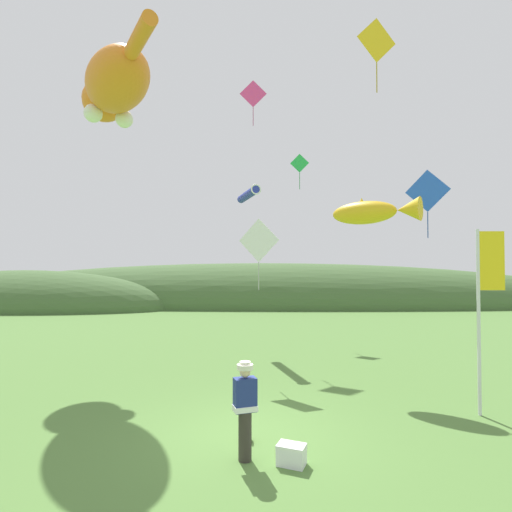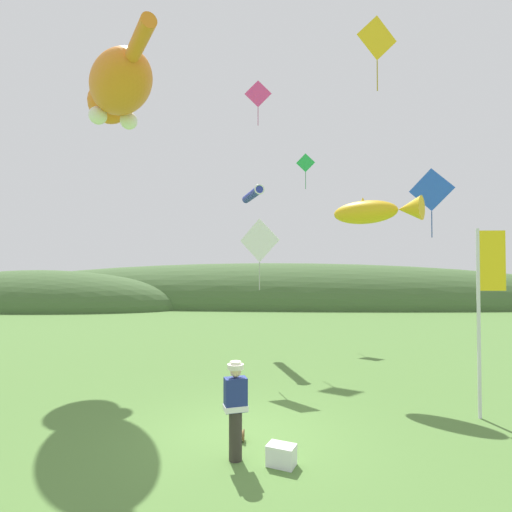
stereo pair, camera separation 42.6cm
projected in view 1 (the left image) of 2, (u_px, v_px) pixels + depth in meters
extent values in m
plane|color=#517A38|center=(251.00, 437.00, 8.18)|extent=(120.00, 120.00, 0.00)
ellipsoid|color=#426033|center=(262.00, 305.00, 35.84)|extent=(62.80, 10.30, 7.53)
ellipsoid|color=#426033|center=(25.00, 309.00, 32.58)|extent=(24.82, 8.56, 6.34)
cylinder|color=#332D28|center=(245.00, 436.00, 7.21)|extent=(0.24, 0.24, 0.88)
cube|color=navy|center=(245.00, 395.00, 7.23)|extent=(0.46, 0.36, 0.60)
cube|color=white|center=(245.00, 408.00, 7.22)|extent=(0.48, 0.39, 0.10)
sphere|color=beige|center=(245.00, 372.00, 7.24)|extent=(0.20, 0.20, 0.20)
cylinder|color=silver|center=(245.00, 367.00, 7.24)|extent=(0.30, 0.30, 0.09)
cylinder|color=silver|center=(245.00, 363.00, 7.24)|extent=(0.20, 0.20, 0.07)
cylinder|color=olive|center=(248.00, 435.00, 7.97)|extent=(0.11, 0.18, 0.18)
cylinder|color=brown|center=(246.00, 435.00, 7.97)|extent=(0.02, 0.24, 0.24)
cylinder|color=brown|center=(251.00, 435.00, 7.97)|extent=(0.02, 0.24, 0.24)
cube|color=white|center=(291.00, 456.00, 7.03)|extent=(0.56, 0.47, 0.30)
cube|color=white|center=(291.00, 446.00, 7.04)|extent=(0.57, 0.48, 0.06)
cylinder|color=silver|center=(479.00, 322.00, 9.42)|extent=(0.08, 0.08, 4.39)
cube|color=yellow|center=(492.00, 261.00, 9.45)|extent=(0.60, 0.03, 1.40)
ellipsoid|color=orange|center=(117.00, 81.00, 14.16)|extent=(3.89, 4.47, 1.89)
ellipsoid|color=white|center=(116.00, 93.00, 14.32)|extent=(2.35, 2.79, 1.04)
sphere|color=orange|center=(104.00, 100.00, 16.27)|extent=(1.70, 1.70, 1.70)
cone|color=#522A0A|center=(92.00, 83.00, 16.04)|extent=(0.84, 0.84, 0.57)
cone|color=#522A0A|center=(116.00, 88.00, 16.53)|extent=(0.84, 0.84, 0.57)
sphere|color=white|center=(93.00, 113.00, 15.04)|extent=(0.68, 0.68, 0.68)
sphere|color=white|center=(124.00, 119.00, 15.63)|extent=(0.68, 0.68, 0.68)
cylinder|color=orange|center=(140.00, 37.00, 11.57)|extent=(1.50, 2.00, 0.45)
ellipsoid|color=gold|center=(364.00, 213.00, 12.43)|extent=(2.12, 1.75, 0.72)
cone|color=gold|center=(409.00, 209.00, 11.66)|extent=(0.94, 0.96, 0.72)
cone|color=gold|center=(362.00, 203.00, 12.47)|extent=(0.46, 0.46, 0.33)
sphere|color=black|center=(346.00, 213.00, 13.01)|extent=(0.17, 0.17, 0.17)
cylinder|color=#2633A5|center=(248.00, 195.00, 17.72)|extent=(1.12, 2.61, 0.36)
torus|color=white|center=(256.00, 189.00, 16.46)|extent=(0.44, 0.19, 0.44)
cube|color=blue|center=(427.00, 191.00, 13.78)|extent=(1.29, 0.73, 1.47)
cylinder|color=black|center=(427.00, 191.00, 13.79)|extent=(0.87, 0.50, 0.02)
cube|color=#1A3E97|center=(428.00, 225.00, 13.75)|extent=(0.03, 0.02, 0.90)
cube|color=#E53F8C|center=(253.00, 94.00, 19.23)|extent=(1.31, 0.05, 1.31)
cylinder|color=black|center=(253.00, 94.00, 19.24)|extent=(0.88, 0.04, 0.02)
cube|color=#A02C62|center=(253.00, 116.00, 19.20)|extent=(0.03, 0.01, 0.90)
cube|color=green|center=(300.00, 163.00, 21.29)|extent=(1.00, 0.11, 1.01)
cylinder|color=black|center=(300.00, 163.00, 21.30)|extent=(0.67, 0.08, 0.02)
cube|color=#1A7C35|center=(300.00, 181.00, 21.27)|extent=(0.03, 0.01, 0.90)
cube|color=white|center=(259.00, 240.00, 12.99)|extent=(1.31, 0.61, 1.43)
cylinder|color=black|center=(259.00, 240.00, 13.00)|extent=(0.88, 0.41, 0.02)
cube|color=#A9A9A9|center=(259.00, 276.00, 12.96)|extent=(0.03, 0.02, 0.90)
cube|color=yellow|center=(377.00, 40.00, 11.81)|extent=(1.27, 0.47, 1.34)
cylinder|color=black|center=(376.00, 40.00, 11.82)|extent=(0.85, 0.32, 0.02)
cube|color=#A98511|center=(377.00, 78.00, 11.78)|extent=(0.03, 0.02, 0.90)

